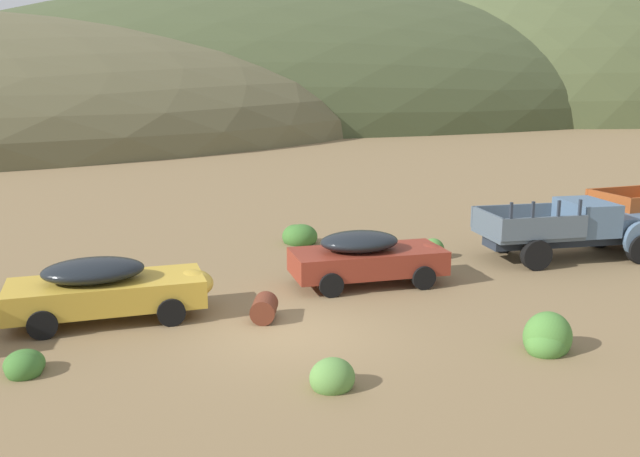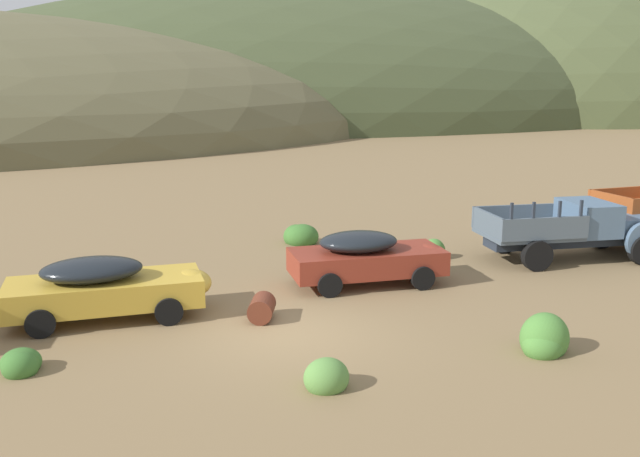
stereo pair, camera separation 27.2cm
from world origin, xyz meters
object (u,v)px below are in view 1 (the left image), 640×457
car_faded_yellow (112,287)px  oil_drum_foreground (264,308)px  car_rust_red (372,256)px  truck_chalk_blue (582,228)px

car_faded_yellow → oil_drum_foreground: 3.76m
car_faded_yellow → car_rust_red: size_ratio=1.06×
car_faded_yellow → car_rust_red: bearing=6.8°
car_rust_red → oil_drum_foreground: car_rust_red is taller
car_faded_yellow → oil_drum_foreground: size_ratio=4.81×
car_faded_yellow → car_rust_red: 7.24m
truck_chalk_blue → oil_drum_foreground: size_ratio=5.98×
car_rust_red → oil_drum_foreground: size_ratio=4.55×
truck_chalk_blue → oil_drum_foreground: bearing=-160.9°
oil_drum_foreground → car_faded_yellow: bearing=156.7°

